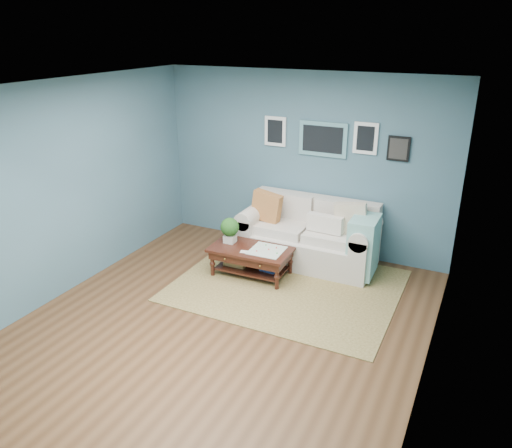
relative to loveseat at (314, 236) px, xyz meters
The scene contains 4 objects.
room_shell 2.21m from the loveseat, 100.69° to the right, with size 5.00×5.02×2.70m.
area_rug 0.95m from the loveseat, 94.20° to the right, with size 2.89×2.31×0.01m, color brown.
loveseat is the anchor object (origin of this frame).
coffee_table 1.04m from the loveseat, 132.23° to the right, with size 1.14×0.69×0.78m.
Camera 1 is at (2.55, -4.36, 3.26)m, focal length 35.00 mm.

